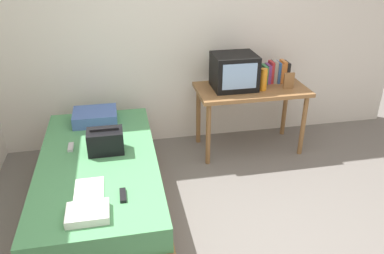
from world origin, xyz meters
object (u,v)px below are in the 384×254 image
at_px(water_bottle, 263,80).
at_px(magazine, 89,189).
at_px(desk, 251,96).
at_px(picture_frame, 289,81).
at_px(pillow, 95,116).
at_px(book_row, 275,72).
at_px(remote_dark, 123,195).
at_px(bed, 101,184).
at_px(remote_silver, 71,147).
at_px(tv, 234,71).
at_px(folded_towel, 88,213).
at_px(handbag, 106,141).

relative_size(water_bottle, magazine, 0.79).
relative_size(desk, picture_frame, 6.84).
bearing_deg(water_bottle, pillow, 178.76).
relative_size(book_row, remote_dark, 1.82).
xyz_separation_m(water_bottle, picture_frame, (0.28, -0.01, -0.03)).
xyz_separation_m(desk, remote_dark, (-1.41, -1.34, -0.12)).
bearing_deg(picture_frame, bed, -160.80).
distance_m(pillow, remote_silver, 0.54).
xyz_separation_m(desk, tv, (-0.19, 0.03, 0.27)).
relative_size(desk, folded_towel, 4.14).
height_order(tv, picture_frame, tv).
distance_m(remote_dark, remote_silver, 0.89).
bearing_deg(tv, pillow, -176.75).
height_order(water_bottle, book_row, book_row).
bearing_deg(book_row, remote_silver, -162.38).
height_order(tv, remote_dark, tv).
distance_m(tv, book_row, 0.51).
distance_m(bed, handbag, 0.38).
height_order(bed, tv, tv).
relative_size(water_bottle, remote_silver, 1.59).
bearing_deg(water_bottle, desk, 135.62).
distance_m(handbag, remote_silver, 0.34).
xyz_separation_m(book_row, pillow, (-1.93, -0.17, -0.27)).
xyz_separation_m(bed, picture_frame, (1.96, 0.68, 0.56)).
bearing_deg(book_row, tv, -169.40).
bearing_deg(water_bottle, remote_silver, -166.34).
bearing_deg(desk, pillow, -178.23).
bearing_deg(remote_silver, magazine, -74.79).
distance_m(handbag, remote_dark, 0.69).
bearing_deg(bed, remote_silver, 135.51).
bearing_deg(remote_silver, handbag, -21.21).
bearing_deg(folded_towel, remote_dark, 37.09).
relative_size(desk, tv, 2.64).
bearing_deg(magazine, book_row, 34.35).
bearing_deg(water_bottle, book_row, 44.24).
xyz_separation_m(water_bottle, folded_towel, (-1.73, -1.43, -0.31)).
bearing_deg(pillow, picture_frame, -1.30).
bearing_deg(magazine, water_bottle, 32.91).
relative_size(handbag, folded_towel, 1.07).
xyz_separation_m(book_row, handbag, (-1.83, -0.80, -0.23)).
height_order(bed, water_bottle, water_bottle).
height_order(handbag, magazine, handbag).
bearing_deg(folded_towel, magazine, 90.88).
bearing_deg(desk, water_bottle, -44.38).
distance_m(tv, pillow, 1.48).
height_order(desk, folded_towel, desk).
bearing_deg(remote_silver, picture_frame, 11.79).
xyz_separation_m(pillow, folded_towel, (-0.02, -1.47, -0.03)).
xyz_separation_m(tv, folded_towel, (-1.45, -1.55, -0.37)).
bearing_deg(bed, pillow, 92.29).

